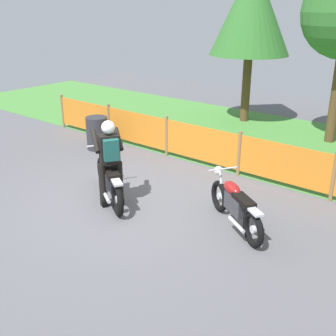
{
  "coord_description": "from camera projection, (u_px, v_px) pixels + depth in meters",
  "views": [
    {
      "loc": [
        5.37,
        -5.22,
        3.68
      ],
      "look_at": [
        0.96,
        0.24,
        0.9
      ],
      "focal_mm": 44.41,
      "sensor_mm": 36.0,
      "label": 1
    }
  ],
  "objects": [
    {
      "name": "motorcycle_trailing",
      "position": [
        109.0,
        177.0,
        8.22
      ],
      "size": [
        1.82,
        1.18,
        0.98
      ],
      "rotation": [
        0.0,
        0.0,
        2.59
      ],
      "color": "black",
      "rests_on": "ground"
    },
    {
      "name": "oil_drum",
      "position": [
        97.0,
        133.0,
        11.17
      ],
      "size": [
        0.58,
        0.58,
        0.88
      ],
      "primitive_type": "cylinder",
      "color": "#2D2D33",
      "rests_on": "ground"
    },
    {
      "name": "rider_trailing",
      "position": [
        110.0,
        159.0,
        7.85
      ],
      "size": [
        0.79,
        0.71,
        1.69
      ],
      "rotation": [
        0.0,
        0.0,
        2.59
      ],
      "color": "black",
      "rests_on": "ground"
    },
    {
      "name": "barrier_fence",
      "position": [
        201.0,
        144.0,
        10.0
      ],
      "size": [
        10.68,
        0.08,
        1.05
      ],
      "color": "olive",
      "rests_on": "ground"
    },
    {
      "name": "motorcycle_lead",
      "position": [
        235.0,
        204.0,
        7.22
      ],
      "size": [
        1.65,
        1.13,
        0.9
      ],
      "rotation": [
        0.0,
        0.0,
        2.56
      ],
      "color": "black",
      "rests_on": "ground"
    },
    {
      "name": "tree_leftmost",
      "position": [
        252.0,
        9.0,
        12.73
      ],
      "size": [
        2.51,
        2.51,
        4.95
      ],
      "color": "brown",
      "rests_on": "ground"
    },
    {
      "name": "grass_verge",
      "position": [
        255.0,
        138.0,
        12.23
      ],
      "size": [
        24.0,
        5.63,
        0.01
      ],
      "primitive_type": "cube",
      "color": "#4C8C3D",
      "rests_on": "ground"
    },
    {
      "name": "ground",
      "position": [
        123.0,
        203.0,
        8.27
      ],
      "size": [
        24.0,
        24.0,
        0.02
      ],
      "primitive_type": "cube",
      "color": "#5B5B60"
    }
  ]
}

